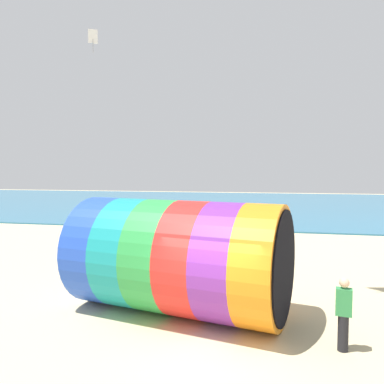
% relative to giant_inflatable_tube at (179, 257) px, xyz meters
% --- Properties ---
extents(ground_plane, '(120.00, 120.00, 0.00)m').
position_rel_giant_inflatable_tube_xyz_m(ground_plane, '(1.14, -2.10, -1.66)').
color(ground_plane, '#CCBA8C').
extents(sea, '(120.00, 40.00, 0.10)m').
position_rel_giant_inflatable_tube_xyz_m(sea, '(1.14, 34.79, -1.61)').
color(sea, teal).
rests_on(sea, ground).
extents(giant_inflatable_tube, '(6.71, 4.56, 3.32)m').
position_rel_giant_inflatable_tube_xyz_m(giant_inflatable_tube, '(0.00, 0.00, 0.00)').
color(giant_inflatable_tube, blue).
rests_on(giant_inflatable_tube, ground).
extents(kite_handler, '(0.39, 0.28, 1.73)m').
position_rel_giant_inflatable_tube_xyz_m(kite_handler, '(4.29, -1.53, -0.77)').
color(kite_handler, black).
rests_on(kite_handler, ground).
extents(kite_white_diamond, '(0.50, 0.35, 1.29)m').
position_rel_giant_inflatable_tube_xyz_m(kite_white_diamond, '(-7.30, 9.52, 10.04)').
color(kite_white_diamond, white).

